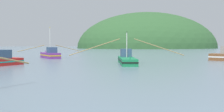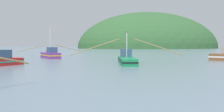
% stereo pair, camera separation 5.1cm
% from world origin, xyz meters
% --- Properties ---
extents(hill_far_center, '(99.99, 79.99, 50.65)m').
position_xyz_m(hill_far_center, '(54.25, 164.30, 0.00)').
color(hill_far_center, '#2D562D').
rests_on(hill_far_center, ground).
extents(fishing_boat_purple, '(12.45, 7.44, 6.48)m').
position_xyz_m(fishing_boat_purple, '(-9.67, 47.72, 0.77)').
color(fishing_boat_purple, '#6B2D84').
rests_on(fishing_boat_purple, ground).
extents(fishing_boat_green, '(17.04, 10.35, 4.88)m').
position_xyz_m(fishing_boat_green, '(2.06, 30.50, 0.67)').
color(fishing_boat_green, '#197A47').
rests_on(fishing_boat_green, ground).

